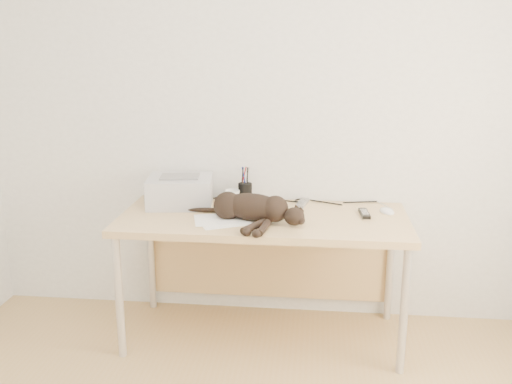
# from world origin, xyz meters

# --- Properties ---
(wall_back) EXTENTS (3.50, 0.00, 3.50)m
(wall_back) POSITION_xyz_m (0.00, 1.75, 1.30)
(wall_back) COLOR white
(wall_back) RESTS_ON floor
(desk) EXTENTS (1.60, 0.70, 0.74)m
(desk) POSITION_xyz_m (0.00, 1.48, 0.61)
(desk) COLOR #E3C185
(desk) RESTS_ON floor
(printer) EXTENTS (0.41, 0.36, 0.18)m
(printer) POSITION_xyz_m (-0.51, 1.56, 0.83)
(printer) COLOR silver
(printer) RESTS_ON desk
(papers) EXTENTS (0.38, 0.32, 0.01)m
(papers) POSITION_xyz_m (-0.20, 1.28, 0.74)
(papers) COLOR white
(papers) RESTS_ON desk
(cat) EXTENTS (0.67, 0.43, 0.16)m
(cat) POSITION_xyz_m (-0.07, 1.30, 0.81)
(cat) COLOR black
(cat) RESTS_ON desk
(mug) EXTENTS (0.13, 0.13, 0.09)m
(mug) POSITION_xyz_m (-0.21, 1.60, 0.78)
(mug) COLOR white
(mug) RESTS_ON desk
(pen_cup) EXTENTS (0.08, 0.08, 0.21)m
(pen_cup) POSITION_xyz_m (-0.14, 1.66, 0.80)
(pen_cup) COLOR black
(pen_cup) RESTS_ON desk
(remote_grey) EXTENTS (0.08, 0.17, 0.02)m
(remote_grey) POSITION_xyz_m (0.21, 1.64, 0.75)
(remote_grey) COLOR gray
(remote_grey) RESTS_ON desk
(remote_black) EXTENTS (0.06, 0.17, 0.02)m
(remote_black) POSITION_xyz_m (0.56, 1.47, 0.75)
(remote_black) COLOR black
(remote_black) RESTS_ON desk
(mouse) EXTENTS (0.11, 0.14, 0.04)m
(mouse) POSITION_xyz_m (0.69, 1.53, 0.76)
(mouse) COLOR white
(mouse) RESTS_ON desk
(cable_tangle) EXTENTS (1.36, 0.08, 0.01)m
(cable_tangle) POSITION_xyz_m (0.00, 1.70, 0.75)
(cable_tangle) COLOR black
(cable_tangle) RESTS_ON desk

